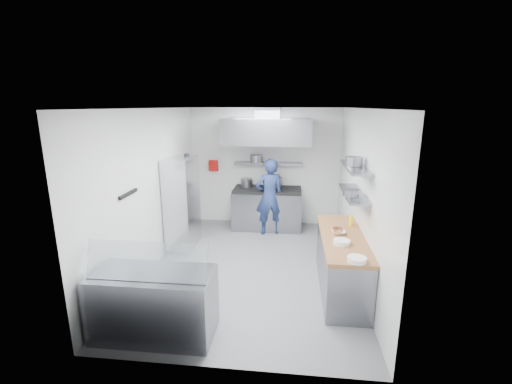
# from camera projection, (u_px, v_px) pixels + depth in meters

# --- Properties ---
(floor) EXTENTS (5.00, 5.00, 0.00)m
(floor) POSITION_uv_depth(u_px,v_px,m) (252.00, 267.00, 6.22)
(floor) COLOR #58585B
(floor) RESTS_ON ground
(ceiling) EXTENTS (5.00, 5.00, 0.00)m
(ceiling) POSITION_uv_depth(u_px,v_px,m) (252.00, 108.00, 5.53)
(ceiling) COLOR silver
(ceiling) RESTS_ON wall_back
(wall_back) EXTENTS (3.60, 2.80, 0.02)m
(wall_back) POSITION_uv_depth(u_px,v_px,m) (265.00, 167.00, 8.28)
(wall_back) COLOR white
(wall_back) RESTS_ON floor
(wall_front) EXTENTS (3.60, 2.80, 0.02)m
(wall_front) POSITION_uv_depth(u_px,v_px,m) (222.00, 252.00, 3.46)
(wall_front) COLOR white
(wall_front) RESTS_ON floor
(wall_left) EXTENTS (2.80, 5.00, 0.02)m
(wall_left) POSITION_uv_depth(u_px,v_px,m) (152.00, 189.00, 6.06)
(wall_left) COLOR white
(wall_left) RESTS_ON floor
(wall_right) EXTENTS (2.80, 5.00, 0.02)m
(wall_right) POSITION_uv_depth(u_px,v_px,m) (360.00, 195.00, 5.68)
(wall_right) COLOR white
(wall_right) RESTS_ON floor
(gas_range) EXTENTS (1.60, 0.80, 0.90)m
(gas_range) POSITION_uv_depth(u_px,v_px,m) (267.00, 209.00, 8.12)
(gas_range) COLOR gray
(gas_range) RESTS_ON floor
(cooktop) EXTENTS (1.57, 0.78, 0.06)m
(cooktop) POSITION_uv_depth(u_px,v_px,m) (267.00, 190.00, 8.00)
(cooktop) COLOR black
(cooktop) RESTS_ON gas_range
(stock_pot_left) EXTENTS (0.29, 0.29, 0.20)m
(stock_pot_left) POSITION_uv_depth(u_px,v_px,m) (247.00, 183.00, 8.15)
(stock_pot_left) COLOR slate
(stock_pot_left) RESTS_ON cooktop
(stock_pot_mid) EXTENTS (0.37, 0.37, 0.24)m
(stock_pot_mid) POSITION_uv_depth(u_px,v_px,m) (274.00, 182.00, 8.11)
(stock_pot_mid) COLOR slate
(stock_pot_mid) RESTS_ON cooktop
(over_range_shelf) EXTENTS (1.60, 0.30, 0.04)m
(over_range_shelf) POSITION_uv_depth(u_px,v_px,m) (268.00, 163.00, 8.09)
(over_range_shelf) COLOR gray
(over_range_shelf) RESTS_ON wall_back
(shelf_pot_a) EXTENTS (0.29, 0.29, 0.18)m
(shelf_pot_a) POSITION_uv_depth(u_px,v_px,m) (256.00, 159.00, 8.04)
(shelf_pot_a) COLOR slate
(shelf_pot_a) RESTS_ON over_range_shelf
(extractor_hood) EXTENTS (1.90, 1.15, 0.55)m
(extractor_hood) POSITION_uv_depth(u_px,v_px,m) (267.00, 131.00, 7.50)
(extractor_hood) COLOR gray
(extractor_hood) RESTS_ON wall_back
(hood_duct) EXTENTS (0.55, 0.55, 0.24)m
(hood_duct) POSITION_uv_depth(u_px,v_px,m) (268.00, 113.00, 7.62)
(hood_duct) COLOR slate
(hood_duct) RESTS_ON extractor_hood
(red_firebox) EXTENTS (0.22, 0.10, 0.26)m
(red_firebox) POSITION_uv_depth(u_px,v_px,m) (214.00, 166.00, 8.35)
(red_firebox) COLOR #AF110E
(red_firebox) RESTS_ON wall_back
(chef) EXTENTS (0.72, 0.58, 1.73)m
(chef) POSITION_uv_depth(u_px,v_px,m) (269.00, 197.00, 7.64)
(chef) COLOR navy
(chef) RESTS_ON floor
(wire_rack) EXTENTS (0.50, 0.90, 1.85)m
(wire_rack) POSITION_uv_depth(u_px,v_px,m) (182.00, 203.00, 6.93)
(wire_rack) COLOR silver
(wire_rack) RESTS_ON floor
(rack_bin_a) EXTENTS (0.17, 0.22, 0.20)m
(rack_bin_a) POSITION_uv_depth(u_px,v_px,m) (186.00, 206.00, 7.19)
(rack_bin_a) COLOR white
(rack_bin_a) RESTS_ON wire_rack
(rack_bin_b) EXTENTS (0.13, 0.17, 0.15)m
(rack_bin_b) POSITION_uv_depth(u_px,v_px,m) (191.00, 178.00, 7.51)
(rack_bin_b) COLOR yellow
(rack_bin_b) RESTS_ON wire_rack
(rack_jar) EXTENTS (0.11, 0.11, 0.18)m
(rack_jar) POSITION_uv_depth(u_px,v_px,m) (187.00, 158.00, 6.98)
(rack_jar) COLOR black
(rack_jar) RESTS_ON wire_rack
(knife_strip) EXTENTS (0.04, 0.55, 0.05)m
(knife_strip) POSITION_uv_depth(u_px,v_px,m) (128.00, 194.00, 5.16)
(knife_strip) COLOR black
(knife_strip) RESTS_ON wall_left
(prep_counter_base) EXTENTS (0.62, 2.00, 0.84)m
(prep_counter_base) POSITION_uv_depth(u_px,v_px,m) (341.00, 264.00, 5.38)
(prep_counter_base) COLOR gray
(prep_counter_base) RESTS_ON floor
(prep_counter_top) EXTENTS (0.65, 2.04, 0.06)m
(prep_counter_top) POSITION_uv_depth(u_px,v_px,m) (343.00, 237.00, 5.27)
(prep_counter_top) COLOR olive
(prep_counter_top) RESTS_ON prep_counter_base
(plate_stack_a) EXTENTS (0.24, 0.24, 0.06)m
(plate_stack_a) POSITION_uv_depth(u_px,v_px,m) (357.00, 259.00, 4.37)
(plate_stack_a) COLOR white
(plate_stack_a) RESTS_ON prep_counter_top
(plate_stack_b) EXTENTS (0.24, 0.24, 0.06)m
(plate_stack_b) POSITION_uv_depth(u_px,v_px,m) (342.00, 242.00, 4.93)
(plate_stack_b) COLOR white
(plate_stack_b) RESTS_ON prep_counter_top
(copper_pan) EXTENTS (0.15, 0.15, 0.06)m
(copper_pan) POSITION_uv_depth(u_px,v_px,m) (338.00, 230.00, 5.41)
(copper_pan) COLOR #BC5E35
(copper_pan) RESTS_ON prep_counter_top
(squeeze_bottle) EXTENTS (0.06, 0.06, 0.18)m
(squeeze_bottle) POSITION_uv_depth(u_px,v_px,m) (351.00, 221.00, 5.67)
(squeeze_bottle) COLOR yellow
(squeeze_bottle) RESTS_ON prep_counter_top
(mixing_bowl) EXTENTS (0.23, 0.23, 0.05)m
(mixing_bowl) POSITION_uv_depth(u_px,v_px,m) (339.00, 232.00, 5.33)
(mixing_bowl) COLOR white
(mixing_bowl) RESTS_ON prep_counter_top
(wall_shelf_lower) EXTENTS (0.30, 1.30, 0.04)m
(wall_shelf_lower) POSITION_uv_depth(u_px,v_px,m) (353.00, 193.00, 5.38)
(wall_shelf_lower) COLOR gray
(wall_shelf_lower) RESTS_ON wall_right
(wall_shelf_upper) EXTENTS (0.30, 1.30, 0.04)m
(wall_shelf_upper) POSITION_uv_depth(u_px,v_px,m) (355.00, 167.00, 5.28)
(wall_shelf_upper) COLOR gray
(wall_shelf_upper) RESTS_ON wall_right
(shelf_pot_c) EXTENTS (0.24, 0.24, 0.10)m
(shelf_pot_c) POSITION_uv_depth(u_px,v_px,m) (351.00, 193.00, 5.15)
(shelf_pot_c) COLOR slate
(shelf_pot_c) RESTS_ON wall_shelf_lower
(shelf_pot_d) EXTENTS (0.26, 0.26, 0.14)m
(shelf_pot_d) POSITION_uv_depth(u_px,v_px,m) (354.00, 161.00, 5.27)
(shelf_pot_d) COLOR slate
(shelf_pot_d) RESTS_ON wall_shelf_upper
(display_case) EXTENTS (1.50, 0.70, 0.85)m
(display_case) POSITION_uv_depth(u_px,v_px,m) (154.00, 304.00, 4.29)
(display_case) COLOR gray
(display_case) RESTS_ON floor
(display_glass) EXTENTS (1.47, 0.19, 0.42)m
(display_glass) POSITION_uv_depth(u_px,v_px,m) (146.00, 261.00, 4.02)
(display_glass) COLOR silver
(display_glass) RESTS_ON display_case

